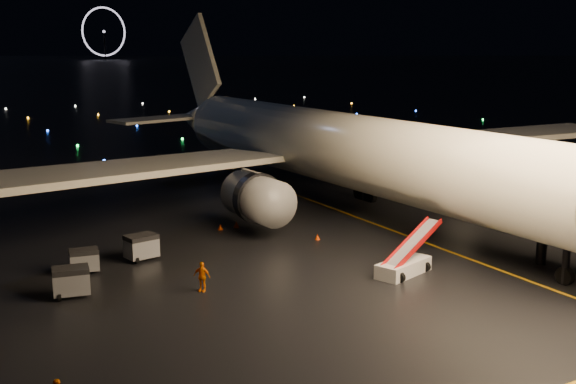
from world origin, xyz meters
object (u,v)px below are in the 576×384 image
at_px(belt_loader, 404,252).
at_px(airliner, 317,106).
at_px(baggage_cart_0, 141,247).
at_px(crew_c, 202,276).
at_px(baggage_cart_1, 84,261).
at_px(baggage_cart_2, 71,282).

bearing_deg(belt_loader, airliner, 54.22).
bearing_deg(baggage_cart_0, belt_loader, -50.51).
height_order(crew_c, baggage_cart_1, crew_c).
bearing_deg(belt_loader, baggage_cart_1, 130.87).
bearing_deg(baggage_cart_1, baggage_cart_0, 21.61).
bearing_deg(baggage_cart_1, airliner, 32.64).
xyz_separation_m(airliner, baggage_cart_2, (-26.36, -15.72, -8.33)).
height_order(crew_c, baggage_cart_2, crew_c).
distance_m(airliner, belt_loader, 23.94).
distance_m(airliner, baggage_cart_2, 31.80).
bearing_deg(baggage_cart_0, baggage_cart_2, -149.65).
height_order(airliner, crew_c, airliner).
xyz_separation_m(belt_loader, baggage_cart_0, (-14.11, 11.39, -0.62)).
distance_m(airliner, crew_c, 27.92).
bearing_deg(baggage_cart_0, airliner, 15.37).
distance_m(baggage_cart_1, baggage_cart_2, 4.65).
relative_size(crew_c, baggage_cart_0, 0.89).
relative_size(belt_loader, baggage_cart_2, 2.95).
bearing_deg(baggage_cart_1, belt_loader, -21.73).
bearing_deg(baggage_cart_2, crew_c, -12.54).
xyz_separation_m(baggage_cart_0, baggage_cart_2, (-5.95, -5.34, 0.00)).
bearing_deg(airliner, crew_c, -138.75).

